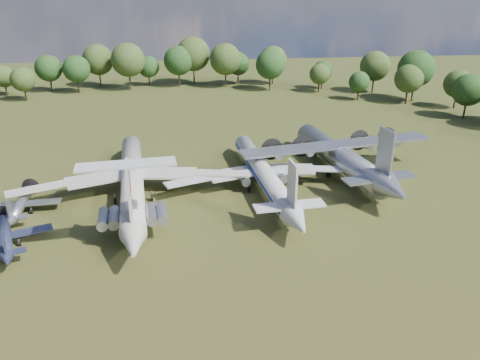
{
  "coord_description": "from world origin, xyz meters",
  "views": [
    {
      "loc": [
        4.65,
        -71.66,
        34.31
      ],
      "look_at": [
        12.18,
        -3.9,
        5.0
      ],
      "focal_mm": 35.0,
      "sensor_mm": 36.0,
      "label": 1
    }
  ],
  "objects_px": {
    "tu104_jet": "(263,176)",
    "small_prop_west": "(6,240)",
    "small_prop_northwest": "(21,207)",
    "person_on_il62": "(131,202)",
    "an12_transport": "(339,160)",
    "il62_airliner": "(132,184)"
  },
  "relations": [
    {
      "from": "tu104_jet",
      "to": "person_on_il62",
      "type": "xyz_separation_m",
      "value": [
        -21.07,
        -15.39,
        3.58
      ]
    },
    {
      "from": "tu104_jet",
      "to": "small_prop_west",
      "type": "distance_m",
      "value": 41.66
    },
    {
      "from": "small_prop_west",
      "to": "small_prop_northwest",
      "type": "bearing_deg",
      "value": 75.75
    },
    {
      "from": "tu104_jet",
      "to": "an12_transport",
      "type": "relative_size",
      "value": 1.08
    },
    {
      "from": "small_prop_west",
      "to": "small_prop_northwest",
      "type": "relative_size",
      "value": 1.04
    },
    {
      "from": "tu104_jet",
      "to": "person_on_il62",
      "type": "height_order",
      "value": "person_on_il62"
    },
    {
      "from": "small_prop_northwest",
      "to": "person_on_il62",
      "type": "relative_size",
      "value": 10.12
    },
    {
      "from": "an12_transport",
      "to": "small_prop_west",
      "type": "height_order",
      "value": "an12_transport"
    },
    {
      "from": "tu104_jet",
      "to": "small_prop_west",
      "type": "relative_size",
      "value": 2.73
    },
    {
      "from": "small_prop_west",
      "to": "person_on_il62",
      "type": "distance_m",
      "value": 18.07
    },
    {
      "from": "tu104_jet",
      "to": "small_prop_northwest",
      "type": "height_order",
      "value": "tu104_jet"
    },
    {
      "from": "small_prop_northwest",
      "to": "il62_airliner",
      "type": "bearing_deg",
      "value": 9.33
    },
    {
      "from": "il62_airliner",
      "to": "small_prop_northwest",
      "type": "height_order",
      "value": "il62_airliner"
    },
    {
      "from": "an12_transport",
      "to": "person_on_il62",
      "type": "xyz_separation_m",
      "value": [
        -36.53,
        -20.72,
        3.09
      ]
    },
    {
      "from": "il62_airliner",
      "to": "small_prop_northwest",
      "type": "relative_size",
      "value": 3.18
    },
    {
      "from": "small_prop_west",
      "to": "person_on_il62",
      "type": "bearing_deg",
      "value": -19.25
    },
    {
      "from": "small_prop_west",
      "to": "small_prop_northwest",
      "type": "height_order",
      "value": "small_prop_west"
    },
    {
      "from": "an12_transport",
      "to": "small_prop_northwest",
      "type": "height_order",
      "value": "an12_transport"
    },
    {
      "from": "small_prop_west",
      "to": "person_on_il62",
      "type": "height_order",
      "value": "person_on_il62"
    },
    {
      "from": "il62_airliner",
      "to": "tu104_jet",
      "type": "relative_size",
      "value": 1.12
    },
    {
      "from": "tu104_jet",
      "to": "person_on_il62",
      "type": "bearing_deg",
      "value": -149.4
    },
    {
      "from": "an12_transport",
      "to": "person_on_il62",
      "type": "height_order",
      "value": "person_on_il62"
    }
  ]
}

